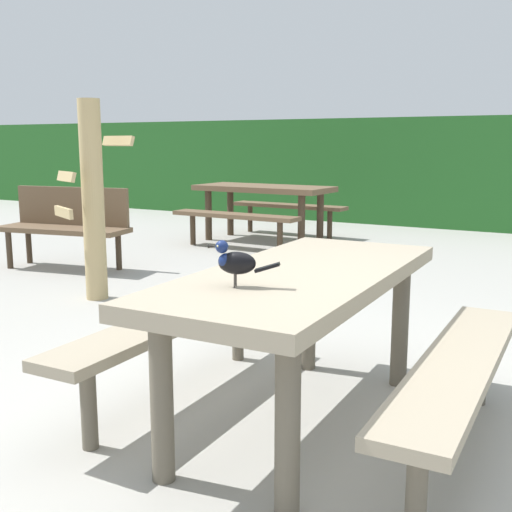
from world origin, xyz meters
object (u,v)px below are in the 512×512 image
at_px(picnic_table_foreground, 301,309).
at_px(park_bench_side, 67,221).
at_px(bird_grackle, 234,261).
at_px(picnic_table_mid_left, 263,200).

height_order(picnic_table_foreground, park_bench_side, park_bench_side).
distance_m(picnic_table_foreground, bird_grackle, 0.53).
xyz_separation_m(picnic_table_foreground, park_bench_side, (-3.74, 2.17, -0.07)).
bearing_deg(picnic_table_foreground, picnic_table_mid_left, 120.80).
bearing_deg(bird_grackle, park_bench_side, 144.51).
xyz_separation_m(bird_grackle, picnic_table_mid_left, (-2.74, 5.18, -0.29)).
relative_size(bird_grackle, park_bench_side, 0.19).
xyz_separation_m(bird_grackle, park_bench_side, (-3.66, 2.61, -0.35)).
xyz_separation_m(picnic_table_foreground, bird_grackle, (-0.08, -0.44, 0.29)).
distance_m(picnic_table_mid_left, park_bench_side, 2.73).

